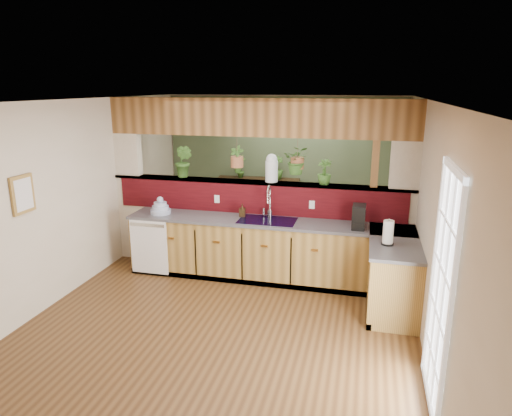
% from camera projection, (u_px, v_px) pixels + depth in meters
% --- Properties ---
extents(ground, '(4.60, 7.00, 0.01)m').
position_uv_depth(ground, '(232.00, 306.00, 5.92)').
color(ground, '#4E3218').
rests_on(ground, ground).
extents(ceiling, '(4.60, 7.00, 0.01)m').
position_uv_depth(ceiling, '(229.00, 101.00, 5.24)').
color(ceiling, brown).
rests_on(ceiling, ground).
extents(wall_back, '(4.60, 0.02, 2.60)m').
position_uv_depth(wall_back, '(283.00, 164.00, 8.86)').
color(wall_back, beige).
rests_on(wall_back, ground).
extents(wall_front, '(4.60, 0.02, 2.60)m').
position_uv_depth(wall_front, '(28.00, 387.00, 2.30)').
color(wall_front, beige).
rests_on(wall_front, ground).
extents(wall_left, '(0.02, 7.00, 2.60)m').
position_uv_depth(wall_left, '(66.00, 199.00, 6.11)').
color(wall_left, beige).
rests_on(wall_left, ground).
extents(wall_right, '(0.02, 7.00, 2.60)m').
position_uv_depth(wall_right, '(429.00, 223.00, 5.05)').
color(wall_right, beige).
rests_on(wall_right, ground).
extents(pass_through_partition, '(4.60, 0.21, 2.60)m').
position_uv_depth(pass_through_partition, '(259.00, 194.00, 6.87)').
color(pass_through_partition, beige).
rests_on(pass_through_partition, ground).
extents(pass_through_ledge, '(4.60, 0.21, 0.04)m').
position_uv_depth(pass_through_ledge, '(257.00, 182.00, 6.83)').
color(pass_through_ledge, brown).
rests_on(pass_through_ledge, ground).
extents(header_beam, '(4.60, 0.15, 0.55)m').
position_uv_depth(header_beam, '(257.00, 118.00, 6.58)').
color(header_beam, brown).
rests_on(header_beam, ground).
extents(sage_backwall, '(4.55, 0.02, 2.55)m').
position_uv_depth(sage_backwall, '(283.00, 164.00, 8.84)').
color(sage_backwall, '#4E6041').
rests_on(sage_backwall, ground).
extents(countertop, '(4.14, 1.52, 0.90)m').
position_uv_depth(countertop, '(306.00, 256.00, 6.42)').
color(countertop, olive).
rests_on(countertop, ground).
extents(dishwasher, '(0.58, 0.03, 0.82)m').
position_uv_depth(dishwasher, '(149.00, 247.00, 6.76)').
color(dishwasher, white).
rests_on(dishwasher, ground).
extents(navy_sink, '(0.82, 0.50, 0.18)m').
position_uv_depth(navy_sink, '(267.00, 226.00, 6.56)').
color(navy_sink, black).
rests_on(navy_sink, countertop).
extents(french_door, '(0.06, 1.02, 2.16)m').
position_uv_depth(french_door, '(440.00, 294.00, 3.90)').
color(french_door, white).
rests_on(french_door, ground).
extents(framed_print, '(0.04, 0.35, 0.45)m').
position_uv_depth(framed_print, '(23.00, 194.00, 5.29)').
color(framed_print, olive).
rests_on(framed_print, wall_left).
extents(faucet, '(0.22, 0.22, 0.49)m').
position_uv_depth(faucet, '(269.00, 200.00, 6.62)').
color(faucet, '#B7B7B2').
rests_on(faucet, countertop).
extents(dish_stack, '(0.30, 0.30, 0.27)m').
position_uv_depth(dish_stack, '(161.00, 208.00, 6.86)').
color(dish_stack, '#A3B0D2').
rests_on(dish_stack, countertop).
extents(soap_dispenser, '(0.09, 0.09, 0.19)m').
position_uv_depth(soap_dispenser, '(242.00, 210.00, 6.71)').
color(soap_dispenser, '#3D2B16').
rests_on(soap_dispenser, countertop).
extents(coffee_maker, '(0.17, 0.29, 0.32)m').
position_uv_depth(coffee_maker, '(359.00, 218.00, 6.14)').
color(coffee_maker, black).
rests_on(coffee_maker, countertop).
extents(paper_towel, '(0.15, 0.15, 0.32)m').
position_uv_depth(paper_towel, '(388.00, 233.00, 5.51)').
color(paper_towel, black).
rests_on(paper_towel, countertop).
extents(glass_jar, '(0.19, 0.19, 0.42)m').
position_uv_depth(glass_jar, '(272.00, 168.00, 6.72)').
color(glass_jar, silver).
rests_on(glass_jar, pass_through_ledge).
extents(ledge_plant_left, '(0.33, 0.29, 0.50)m').
position_uv_depth(ledge_plant_left, '(184.00, 161.00, 7.03)').
color(ledge_plant_left, '#2F571E').
rests_on(ledge_plant_left, pass_through_ledge).
extents(ledge_plant_right, '(0.22, 0.22, 0.36)m').
position_uv_depth(ledge_plant_right, '(324.00, 172.00, 6.54)').
color(ledge_plant_right, '#2F571E').
rests_on(ledge_plant_right, pass_through_ledge).
extents(hanging_plant_a, '(0.23, 0.19, 0.53)m').
position_uv_depth(hanging_plant_a, '(237.00, 151.00, 6.78)').
color(hanging_plant_a, brown).
rests_on(hanging_plant_a, header_beam).
extents(hanging_plant_b, '(0.38, 0.33, 0.53)m').
position_uv_depth(hanging_plant_b, '(298.00, 148.00, 6.55)').
color(hanging_plant_b, brown).
rests_on(hanging_plant_b, header_beam).
extents(shelving_console, '(1.63, 0.56, 1.07)m').
position_uv_depth(shelving_console, '(258.00, 205.00, 8.94)').
color(shelving_console, black).
rests_on(shelving_console, ground).
extents(shelf_plant_a, '(0.28, 0.24, 0.44)m').
position_uv_depth(shelf_plant_a, '(240.00, 166.00, 8.82)').
color(shelf_plant_a, '#2F571E').
rests_on(shelf_plant_a, shelving_console).
extents(shelf_plant_b, '(0.30, 0.30, 0.44)m').
position_uv_depth(shelf_plant_b, '(276.00, 168.00, 8.66)').
color(shelf_plant_b, '#2F571E').
rests_on(shelf_plant_b, shelving_console).
extents(floor_plant, '(0.83, 0.79, 0.73)m').
position_uv_depth(floor_plant, '(317.00, 224.00, 8.18)').
color(floor_plant, '#2F571E').
rests_on(floor_plant, ground).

